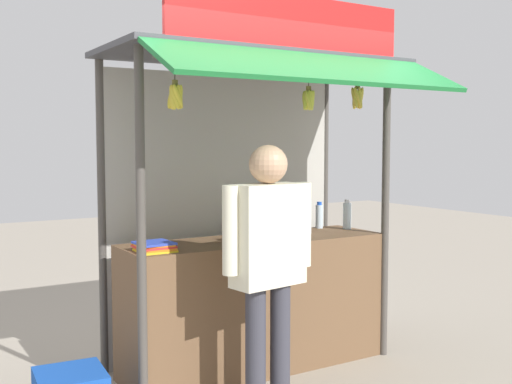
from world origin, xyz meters
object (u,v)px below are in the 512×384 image
object	(u,v)px
water_bottle_far_right	(347,215)
water_bottle_back_left	(306,215)
vendor_person	(268,252)
magazine_stack_right	(282,235)
banana_bunch_inner_left	(358,98)
banana_bunch_leftmost	(309,100)
banana_bunch_rightmost	(175,97)
water_bottle_far_left	(254,220)
magazine_stack_mid_right	(244,236)
magazine_stack_back_right	(154,247)
water_bottle_mid_left	(319,216)
water_bottle_front_right	(278,216)

from	to	relation	value
water_bottle_far_right	water_bottle_back_left	xyz separation A→B (m)	(-0.44, -0.03, 0.03)
vendor_person	magazine_stack_right	bearing A→B (deg)	-139.88
magazine_stack_right	banana_bunch_inner_left	world-z (taller)	banana_bunch_inner_left
banana_bunch_leftmost	banana_bunch_rightmost	bearing A→B (deg)	-179.94
water_bottle_far_left	magazine_stack_mid_right	bearing A→B (deg)	-132.85
vendor_person	banana_bunch_inner_left	bearing A→B (deg)	-171.52
magazine_stack_back_right	water_bottle_far_left	bearing A→B (deg)	17.11
water_bottle_mid_left	vendor_person	world-z (taller)	vendor_person
water_bottle_far_left	magazine_stack_back_right	distance (m)	0.99
magazine_stack_right	banana_bunch_rightmost	distance (m)	1.33
water_bottle_mid_left	banana_bunch_rightmost	size ratio (longest dim) A/B	0.74
water_bottle_mid_left	vendor_person	distance (m)	1.43
water_bottle_front_right	banana_bunch_leftmost	bearing A→B (deg)	-100.98
water_bottle_mid_left	banana_bunch_inner_left	xyz separation A→B (m)	(-0.13, -0.62, 0.94)
water_bottle_front_right	vendor_person	world-z (taller)	vendor_person
magazine_stack_mid_right	magazine_stack_right	xyz separation A→B (m)	(0.25, -0.12, 0.01)
water_bottle_far_right	banana_bunch_inner_left	bearing A→B (deg)	-122.81
water_bottle_far_right	banana_bunch_rightmost	size ratio (longest dim) A/B	0.82
magazine_stack_right	magazine_stack_back_right	xyz separation A→B (m)	(-0.95, 0.08, -0.02)
water_bottle_far_right	vendor_person	xyz separation A→B (m)	(-1.26, -0.76, -0.08)
water_bottle_back_left	banana_bunch_inner_left	distance (m)	1.01
magazine_stack_mid_right	vendor_person	distance (m)	0.64
magazine_stack_right	vendor_person	xyz separation A→B (m)	(-0.43, -0.50, -0.01)
water_bottle_mid_left	magazine_stack_right	world-z (taller)	water_bottle_mid_left
banana_bunch_inner_left	water_bottle_back_left	bearing A→B (deg)	108.92
water_bottle_far_right	banana_bunch_leftmost	size ratio (longest dim) A/B	0.89
water_bottle_far_left	banana_bunch_leftmost	size ratio (longest dim) A/B	0.92
magazine_stack_mid_right	banana_bunch_rightmost	distance (m)	1.21
water_bottle_front_right	magazine_stack_mid_right	world-z (taller)	water_bottle_front_right
water_bottle_front_right	banana_bunch_rightmost	xyz separation A→B (m)	(-1.11, -0.55, 0.86)
water_bottle_mid_left	water_bottle_back_left	bearing A→B (deg)	-145.19
magazine_stack_right	magazine_stack_back_right	size ratio (longest dim) A/B	1.19
water_bottle_far_right	banana_bunch_inner_left	size ratio (longest dim) A/B	0.96
water_bottle_mid_left	water_bottle_front_right	bearing A→B (deg)	-171.53
vendor_person	water_bottle_back_left	bearing A→B (deg)	-147.02
water_bottle_front_right	vendor_person	xyz separation A→B (m)	(-0.63, -0.85, -0.10)
water_bottle_far_right	magazine_stack_right	xyz separation A→B (m)	(-0.82, -0.26, -0.07)
banana_bunch_leftmost	vendor_person	bearing A→B (deg)	-150.22
water_bottle_mid_left	magazine_stack_back_right	bearing A→B (deg)	-168.15
water_bottle_mid_left	magazine_stack_mid_right	bearing A→B (deg)	-161.63
water_bottle_back_left	banana_bunch_rightmost	distance (m)	1.61
banana_bunch_leftmost	water_bottle_mid_left	bearing A→B (deg)	47.31
magazine_stack_right	magazine_stack_back_right	distance (m)	0.96
magazine_stack_back_right	banana_bunch_rightmost	bearing A→B (deg)	-82.75
magazine_stack_right	vendor_person	size ratio (longest dim) A/B	0.18
water_bottle_front_right	water_bottle_mid_left	size ratio (longest dim) A/B	1.29
water_bottle_far_right	magazine_stack_mid_right	world-z (taller)	water_bottle_far_right
water_bottle_mid_left	vendor_person	xyz separation A→B (m)	(-1.09, -0.92, -0.07)
banana_bunch_leftmost	magazine_stack_right	bearing A→B (deg)	113.92
water_bottle_front_right	banana_bunch_leftmost	distance (m)	1.04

